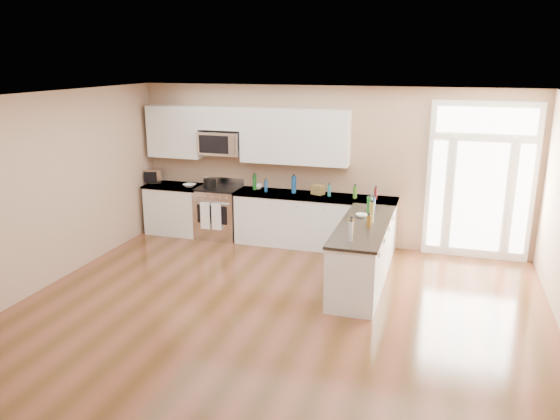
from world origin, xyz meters
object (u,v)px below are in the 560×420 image
Objects in this scene: kitchen_range at (219,212)px; peninsula_cabinet at (362,256)px; toaster_oven at (154,176)px; stockpot at (210,183)px.

peninsula_cabinet is at bearing -26.50° from kitchen_range.
stockpot is at bearing -24.70° from toaster_oven.
toaster_oven is (-4.27, 1.52, 0.64)m from peninsula_cabinet.
kitchen_range is 3.47× the size of toaster_oven.
kitchen_range is 1.49m from toaster_oven.
peninsula_cabinet is 3.25m from kitchen_range.
kitchen_range reaches higher than peninsula_cabinet.
stockpot is 1.23m from toaster_oven.
toaster_oven is at bearing 174.34° from stockpot.
peninsula_cabinet is 3.41m from stockpot.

